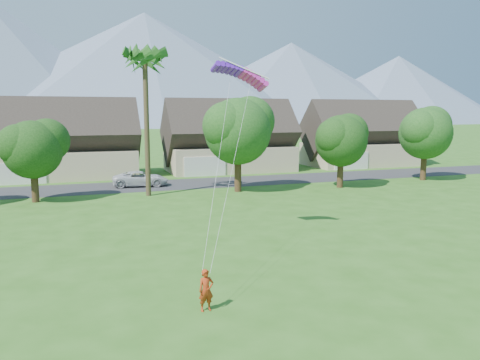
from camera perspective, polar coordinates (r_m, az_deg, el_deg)
name	(u,v)px	position (r m, az deg, el deg)	size (l,w,h in m)	color
ground	(345,345)	(15.66, 12.71, -19.06)	(500.00, 500.00, 0.00)	#2D6019
street	(161,185)	(46.91, -9.59, -0.62)	(90.00, 7.00, 0.01)	#2D2D30
kite_flyer	(206,290)	(17.37, -4.15, -13.25)	(0.56, 0.37, 1.55)	#A93313
parked_car	(141,179)	(46.53, -12.03, 0.15)	(2.44, 5.30, 1.47)	silver
mountain_ridge	(110,72)	(273.23, -15.57, 12.54)	(540.00, 240.00, 70.00)	slate
houses_row	(152,144)	(55.46, -10.71, 4.28)	(72.75, 8.19, 8.86)	beige
tree_row	(158,139)	(40.24, -9.94, 4.92)	(62.27, 6.67, 8.45)	#47301C
fan_palm	(145,56)	(40.90, -11.54, 14.63)	(3.00, 3.00, 13.80)	#4C3D26
parafoil_kite	(241,73)	(26.05, 0.10, 12.97)	(3.14, 1.12, 0.50)	#651CD5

